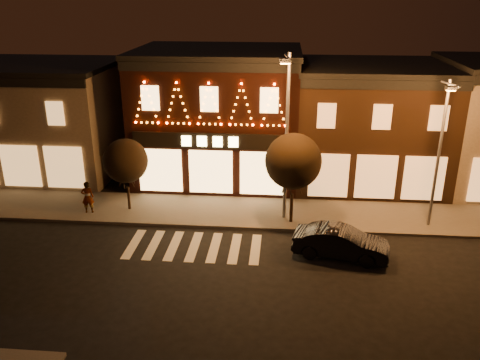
# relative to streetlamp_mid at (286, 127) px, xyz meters

# --- Properties ---
(ground) EXTENTS (120.00, 120.00, 0.00)m
(ground) POSITION_rel_streetlamp_mid_xyz_m (-4.31, -7.17, -5.28)
(ground) COLOR black
(ground) RESTS_ON ground
(sidewalk_far) EXTENTS (44.00, 4.00, 0.15)m
(sidewalk_far) POSITION_rel_streetlamp_mid_xyz_m (-2.31, 0.83, -5.20)
(sidewalk_far) COLOR #47423D
(sidewalk_far) RESTS_ON ground
(building_left) EXTENTS (12.20, 8.28, 7.30)m
(building_left) POSITION_rel_streetlamp_mid_xyz_m (-17.31, 6.82, -1.61)
(building_left) COLOR #776955
(building_left) RESTS_ON ground
(building_pulp) EXTENTS (10.20, 8.34, 8.30)m
(building_pulp) POSITION_rel_streetlamp_mid_xyz_m (-4.31, 6.81, -1.11)
(building_pulp) COLOR black
(building_pulp) RESTS_ON ground
(building_right_a) EXTENTS (9.20, 8.28, 7.50)m
(building_right_a) POSITION_rel_streetlamp_mid_xyz_m (5.19, 6.82, -1.51)
(building_right_a) COLOR #382113
(building_right_a) RESTS_ON ground
(streetlamp_mid) EXTENTS (0.58, 2.01, 8.73)m
(streetlamp_mid) POSITION_rel_streetlamp_mid_xyz_m (0.00, 0.00, 0.00)
(streetlamp_mid) COLOR #59595E
(streetlamp_mid) RESTS_ON sidewalk_far
(streetlamp_right) EXTENTS (0.71, 1.74, 7.60)m
(streetlamp_right) POSITION_rel_streetlamp_mid_xyz_m (7.55, -0.20, -0.67)
(streetlamp_right) COLOR #59595E
(streetlamp_right) RESTS_ON sidewalk_far
(tree_left) EXTENTS (2.43, 2.43, 4.06)m
(tree_left) POSITION_rel_streetlamp_mid_xyz_m (-8.64, 0.59, -2.28)
(tree_left) COLOR black
(tree_left) RESTS_ON sidewalk_far
(tree_right) EXTENTS (2.89, 2.89, 4.83)m
(tree_right) POSITION_rel_streetlamp_mid_xyz_m (0.40, -0.25, -1.74)
(tree_right) COLOR black
(tree_right) RESTS_ON sidewalk_far
(dark_sedan) EXTENTS (4.62, 2.39, 1.45)m
(dark_sedan) POSITION_rel_streetlamp_mid_xyz_m (2.67, -3.50, -4.55)
(dark_sedan) COLOR black
(dark_sedan) RESTS_ON ground
(pedestrian) EXTENTS (0.74, 0.56, 1.82)m
(pedestrian) POSITION_rel_streetlamp_mid_xyz_m (-10.73, -0.08, -4.21)
(pedestrian) COLOR gray
(pedestrian) RESTS_ON sidewalk_far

